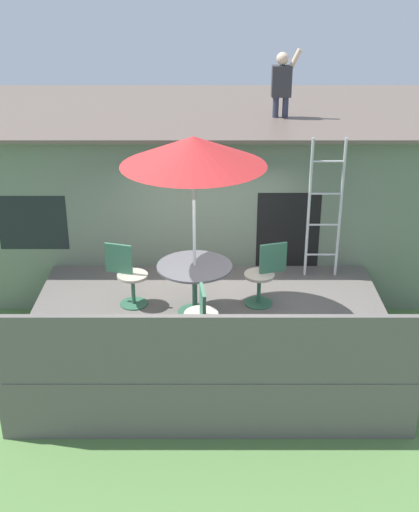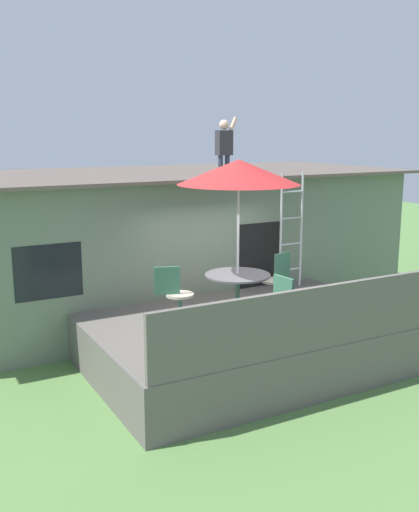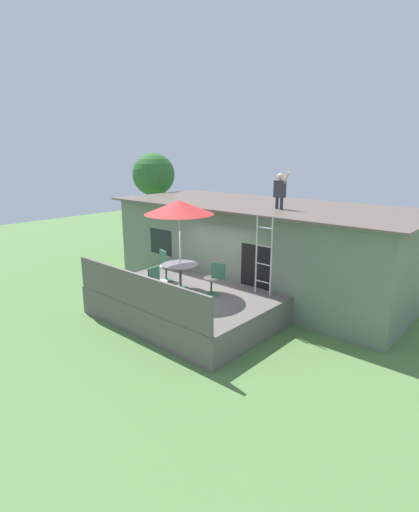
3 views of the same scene
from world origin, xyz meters
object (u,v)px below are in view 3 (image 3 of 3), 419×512
at_px(patio_chair_left, 165,266).
at_px(patio_chair_right, 214,279).
at_px(patio_table, 180,270).
at_px(patio_umbrella, 179,207).
at_px(person_figure, 280,188).
at_px(backyard_tree, 154,176).
at_px(patio_chair_near, 158,283).
at_px(step_ladder, 264,255).

bearing_deg(patio_chair_left, patio_chair_right, 17.11).
xyz_separation_m(patio_table, patio_umbrella, (0.00, -0.00, 1.76)).
distance_m(patio_chair_left, patio_chair_right, 1.94).
bearing_deg(patio_table, patio_chair_left, 163.48).
height_order(person_figure, patio_chair_left, person_figure).
distance_m(patio_chair_left, backyard_tree, 7.27).
bearing_deg(patio_chair_right, patio_chair_near, 37.63).
xyz_separation_m(step_ladder, patio_chair_right, (-0.96, -0.94, -0.64)).
height_order(step_ladder, backyard_tree, backyard_tree).
bearing_deg(person_figure, patio_chair_near, -108.79).
bearing_deg(person_figure, step_ladder, -70.71).
height_order(person_figure, patio_chair_near, person_figure).
xyz_separation_m(patio_umbrella, backyard_tree, (-6.37, 4.56, 0.43)).
bearing_deg(patio_umbrella, patio_chair_left, 163.48).
xyz_separation_m(patio_chair_left, backyard_tree, (-5.41, 4.27, 2.32)).
xyz_separation_m(patio_umbrella, person_figure, (1.39, 2.83, 0.41)).
bearing_deg(patio_umbrella, person_figure, 63.86).
distance_m(patio_chair_near, backyard_tree, 8.81).
xyz_separation_m(person_figure, patio_chair_near, (-1.28, -3.77, -2.30)).
bearing_deg(person_figure, patio_chair_left, -132.67).
bearing_deg(backyard_tree, person_figure, -12.51).
xyz_separation_m(patio_chair_right, backyard_tree, (-7.35, 4.25, 2.32)).
bearing_deg(person_figure, patio_umbrella, -116.14).
relative_size(person_figure, patio_chair_left, 1.21).
bearing_deg(backyard_tree, patio_umbrella, -35.58).
relative_size(patio_umbrella, person_figure, 2.29).
height_order(patio_table, person_figure, person_figure).
relative_size(step_ladder, patio_chair_right, 2.39).
height_order(patio_chair_left, patio_chair_near, same).
height_order(patio_chair_right, backyard_tree, backyard_tree).
bearing_deg(patio_chair_right, step_ladder, -152.91).
bearing_deg(patio_chair_right, patio_chair_left, -16.59).
distance_m(patio_table, person_figure, 3.83).
xyz_separation_m(patio_umbrella, step_ladder, (1.95, 1.24, -1.25)).
xyz_separation_m(step_ladder, person_figure, (-0.56, 1.59, 1.65)).
bearing_deg(patio_chair_near, patio_table, 0.00).
height_order(patio_chair_left, patio_chair_right, same).
xyz_separation_m(patio_table, backyard_tree, (-6.37, 4.56, 2.19)).
height_order(patio_chair_left, backyard_tree, backyard_tree).
bearing_deg(step_ladder, patio_table, -147.46).
distance_m(person_figure, patio_chair_left, 4.16).
bearing_deg(patio_table, patio_chair_right, 17.18).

